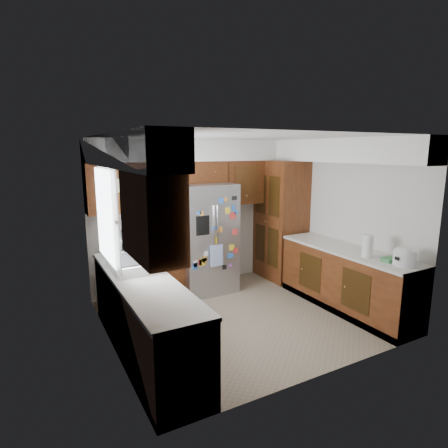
% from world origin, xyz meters
% --- Properties ---
extents(floor, '(3.60, 3.60, 0.00)m').
position_xyz_m(floor, '(0.00, 0.00, 0.00)').
color(floor, gray).
rests_on(floor, ground).
extents(room_shell, '(3.64, 3.24, 2.52)m').
position_xyz_m(room_shell, '(-0.11, 0.36, 1.82)').
color(room_shell, beige).
rests_on(room_shell, ground).
extents(left_counter_run, '(1.36, 3.20, 0.92)m').
position_xyz_m(left_counter_run, '(-1.36, 0.03, 0.43)').
color(left_counter_run, '#47200D').
rests_on(left_counter_run, ground).
extents(right_counter_run, '(0.63, 2.25, 0.92)m').
position_xyz_m(right_counter_run, '(1.50, -0.47, 0.42)').
color(right_counter_run, '#47200D').
rests_on(right_counter_run, ground).
extents(pantry, '(0.60, 0.90, 2.15)m').
position_xyz_m(pantry, '(1.50, 1.15, 1.07)').
color(pantry, '#47200D').
rests_on(pantry, ground).
extents(fridge, '(0.90, 0.79, 1.80)m').
position_xyz_m(fridge, '(-0.00, 1.20, 0.90)').
color(fridge, '#A2A2A7').
rests_on(fridge, ground).
extents(bridge_cabinet, '(0.96, 0.34, 0.35)m').
position_xyz_m(bridge_cabinet, '(0.00, 1.43, 1.98)').
color(bridge_cabinet, '#47200D').
rests_on(bridge_cabinet, fridge).
extents(fridge_top_items, '(0.62, 0.30, 0.30)m').
position_xyz_m(fridge_top_items, '(-0.01, 1.37, 2.28)').
color(fridge_top_items, '#2139BA').
rests_on(fridge_top_items, bridge_cabinet).
extents(sink_assembly, '(0.52, 0.70, 0.37)m').
position_xyz_m(sink_assembly, '(-1.50, 0.10, 0.99)').
color(sink_assembly, white).
rests_on(sink_assembly, left_counter_run).
extents(left_counter_clutter, '(0.35, 0.78, 0.38)m').
position_xyz_m(left_counter_clutter, '(-1.47, 0.83, 1.05)').
color(left_counter_clutter, black).
rests_on(left_counter_clutter, left_counter_run).
extents(rice_cooker, '(0.28, 0.27, 0.24)m').
position_xyz_m(rice_cooker, '(1.50, -1.38, 1.04)').
color(rice_cooker, white).
rests_on(rice_cooker, right_counter_run).
extents(paper_towel, '(0.14, 0.14, 0.30)m').
position_xyz_m(paper_towel, '(1.39, -0.90, 1.07)').
color(paper_towel, white).
rests_on(paper_towel, right_counter_run).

